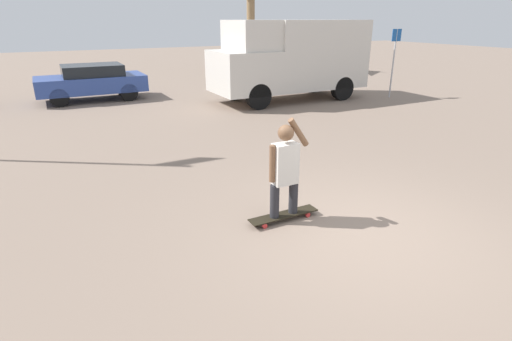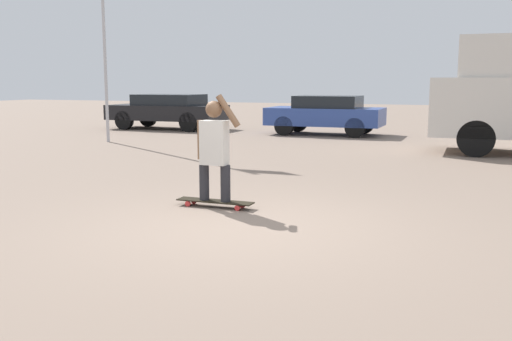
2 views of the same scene
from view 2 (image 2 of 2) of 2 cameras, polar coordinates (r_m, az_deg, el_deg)
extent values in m
plane|color=gray|center=(7.00, -1.22, -5.74)|extent=(80.00, 80.00, 0.00)
cube|color=black|center=(8.13, -4.12, -3.08)|extent=(1.13, 0.23, 0.02)
cylinder|color=red|center=(8.23, -6.83, -3.31)|extent=(0.08, 0.03, 0.08)
cylinder|color=red|center=(8.39, -6.23, -3.06)|extent=(0.08, 0.03, 0.08)
cylinder|color=red|center=(7.90, -1.88, -3.76)|extent=(0.08, 0.03, 0.08)
cylinder|color=red|center=(8.08, -1.36, -3.49)|extent=(0.08, 0.03, 0.08)
cylinder|color=#28282D|center=(8.15, -5.20, -1.15)|extent=(0.14, 0.14, 0.52)
cylinder|color=#28282D|center=(8.01, -3.07, -1.30)|extent=(0.14, 0.14, 0.52)
cube|color=silver|center=(8.00, -4.19, 2.79)|extent=(0.37, 0.22, 0.62)
sphere|color=brown|center=(7.97, -4.23, 6.13)|extent=(0.23, 0.23, 0.23)
cylinder|color=brown|center=(8.09, -5.57, 3.08)|extent=(0.09, 0.09, 0.55)
cylinder|color=brown|center=(7.88, -2.81, 5.97)|extent=(0.36, 0.09, 0.46)
cylinder|color=black|center=(14.51, 21.14, 3.00)|extent=(0.87, 0.28, 0.87)
cylinder|color=black|center=(16.43, 21.15, 3.62)|extent=(0.87, 0.28, 0.87)
cube|color=silver|center=(15.43, 20.97, 5.99)|extent=(2.02, 2.20, 1.43)
cube|color=black|center=(15.43, 19.52, 7.13)|extent=(0.04, 1.87, 0.72)
cube|color=silver|center=(15.43, 22.37, 10.43)|extent=(1.42, 2.03, 1.00)
cylinder|color=black|center=(19.04, 2.85, 4.49)|extent=(0.64, 0.22, 0.64)
cylinder|color=black|center=(20.55, 4.24, 4.79)|extent=(0.64, 0.22, 0.64)
cylinder|color=black|center=(18.44, 9.89, 4.23)|extent=(0.64, 0.22, 0.64)
cylinder|color=black|center=(19.99, 10.78, 4.55)|extent=(0.64, 0.22, 0.64)
cube|color=#2D4793|center=(19.45, 6.93, 5.39)|extent=(3.83, 1.80, 0.59)
cube|color=black|center=(19.40, 7.23, 6.84)|extent=(2.11, 1.59, 0.40)
cylinder|color=black|center=(21.93, -13.04, 4.92)|extent=(0.71, 0.22, 0.71)
cylinder|color=black|center=(23.32, -10.75, 5.22)|extent=(0.71, 0.22, 0.71)
cylinder|color=black|center=(20.53, -6.73, 4.84)|extent=(0.71, 0.22, 0.71)
cylinder|color=black|center=(22.02, -4.71, 5.14)|extent=(0.71, 0.22, 0.71)
cube|color=black|center=(21.90, -8.89, 5.77)|extent=(4.37, 1.88, 0.55)
cube|color=black|center=(21.82, -8.67, 7.02)|extent=(2.41, 1.66, 0.40)
cylinder|color=#B7B7BC|center=(17.58, -15.02, 14.55)|extent=(0.09, 0.09, 7.20)
camera|label=1|loc=(6.91, -48.47, 15.50)|focal=28.00mm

